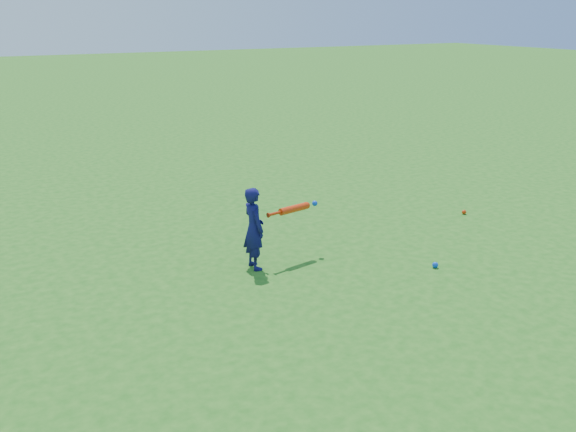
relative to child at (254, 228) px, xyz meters
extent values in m
plane|color=#1F5F16|center=(-0.20, -0.46, -0.47)|extent=(80.00, 80.00, 0.00)
imported|color=#10104C|center=(0.00, 0.00, 0.00)|extent=(0.23, 0.35, 0.94)
sphere|color=red|center=(3.51, 0.36, -0.44)|extent=(0.06, 0.06, 0.06)
sphere|color=blue|center=(1.79, -1.00, -0.43)|extent=(0.07, 0.07, 0.07)
cylinder|color=red|center=(0.18, -0.01, 0.13)|extent=(0.03, 0.06, 0.06)
cylinder|color=red|center=(0.27, 0.01, 0.13)|extent=(0.19, 0.07, 0.03)
cylinder|color=red|center=(0.55, 0.06, 0.13)|extent=(0.41, 0.16, 0.08)
sphere|color=red|center=(0.74, 0.11, 0.13)|extent=(0.08, 0.08, 0.08)
sphere|color=blue|center=(0.87, 0.13, 0.13)|extent=(0.07, 0.07, 0.07)
camera|label=1|loc=(-2.92, -6.08, 2.30)|focal=40.00mm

